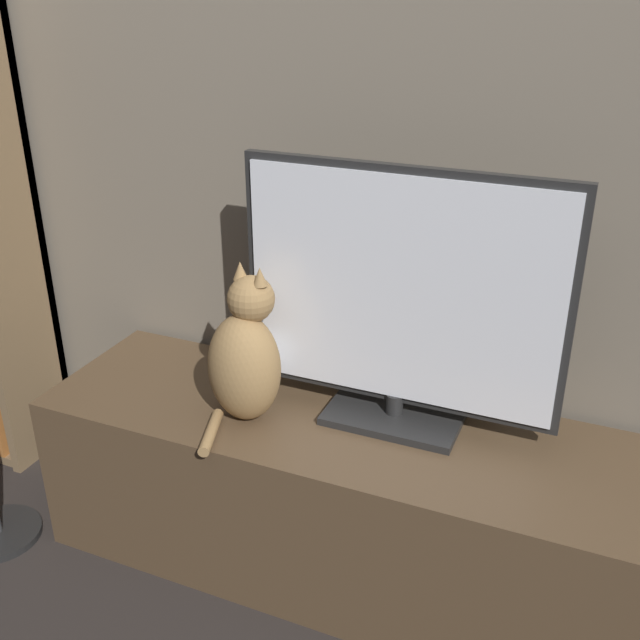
{
  "coord_description": "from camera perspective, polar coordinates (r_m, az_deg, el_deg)",
  "views": [
    {
      "loc": [
        0.57,
        -0.55,
        1.5
      ],
      "look_at": [
        -0.06,
        0.94,
        0.74
      ],
      "focal_mm": 42.0,
      "sensor_mm": 36.0,
      "label": 1
    }
  ],
  "objects": [
    {
      "name": "wall_back",
      "position": [
        1.88,
        5.35,
        18.92
      ],
      "size": [
        4.8,
        0.05,
        2.6
      ],
      "color": "#756B5B",
      "rests_on": "ground_plane"
    },
    {
      "name": "tv_stand",
      "position": [
        2.04,
        1.56,
        -13.28
      ],
      "size": [
        1.58,
        0.48,
        0.46
      ],
      "color": "brown",
      "rests_on": "ground_plane"
    },
    {
      "name": "tv",
      "position": [
        1.78,
        6.11,
        1.36
      ],
      "size": [
        0.79,
        0.2,
        0.65
      ],
      "color": "black",
      "rests_on": "tv_stand"
    },
    {
      "name": "cat",
      "position": [
        1.86,
        -5.64,
        -2.9
      ],
      "size": [
        0.23,
        0.31,
        0.4
      ],
      "rotation": [
        0.0,
        0.0,
        -0.28
      ],
      "color": "#997547",
      "rests_on": "tv_stand"
    }
  ]
}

